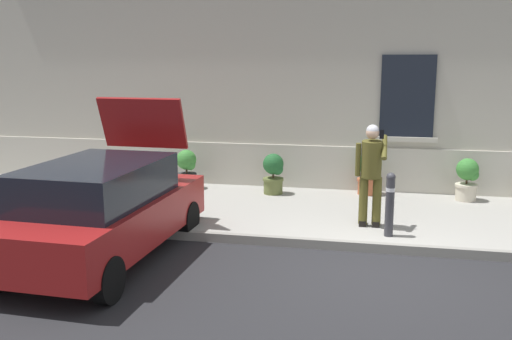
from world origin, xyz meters
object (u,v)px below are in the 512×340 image
hatchback_car_red (103,208)px  planter_cream (467,178)px  person_on_phone (371,169)px  planter_charcoal (187,168)px  planter_terracotta (368,173)px  planter_olive (274,173)px  bollard_near_person (390,202)px

hatchback_car_red → planter_cream: hatchback_car_red is taller
person_on_phone → planter_charcoal: (-3.98, 2.17, -0.55)m
planter_terracotta → planter_charcoal: bearing=-176.4°
planter_olive → planter_cream: bearing=3.2°
hatchback_car_red → planter_olive: bearing=66.0°
bollard_near_person → planter_terracotta: (-0.38, 2.89, -0.11)m
planter_terracotta → bollard_near_person: bearing=-82.6°
hatchback_car_red → person_on_phone: bearing=28.2°
hatchback_car_red → planter_charcoal: hatchback_car_red is taller
planter_olive → planter_terracotta: bearing=10.5°
planter_olive → planter_terracotta: 1.99m
planter_olive → planter_charcoal: bearing=176.6°
person_on_phone → planter_terracotta: (-0.06, 2.42, -0.55)m
planter_charcoal → planter_cream: same height
hatchback_car_red → planter_olive: 4.51m
planter_terracotta → planter_cream: (1.96, -0.15, 0.00)m
person_on_phone → planter_charcoal: 4.57m
planter_charcoal → bollard_near_person: bearing=-31.6°
planter_terracotta → hatchback_car_red: bearing=-130.2°
hatchback_car_red → planter_charcoal: size_ratio=4.80×
person_on_phone → bollard_near_person: bearing=-66.0°
hatchback_car_red → person_on_phone: size_ratio=2.36×
bollard_near_person → planter_cream: size_ratio=1.22×
planter_olive → planter_terracotta: (1.96, 0.36, 0.00)m
hatchback_car_red → planter_terracotta: 5.87m
person_on_phone → planter_cream: size_ratio=2.04×
person_on_phone → planter_cream: 3.01m
bollard_near_person → planter_terracotta: 2.92m
bollard_near_person → person_on_phone: person_on_phone is taller
planter_charcoal → planter_olive: (1.96, -0.12, 0.00)m
planter_charcoal → planter_terracotta: same height
bollard_near_person → planter_terracotta: bearing=97.4°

